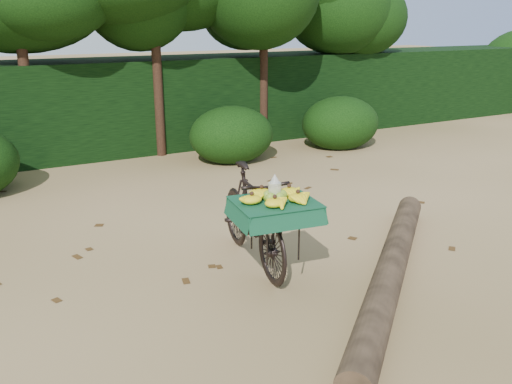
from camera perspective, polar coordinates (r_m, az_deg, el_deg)
ground at (r=5.96m, az=2.76°, el=-7.53°), size 80.00×80.00×0.00m
vendor_bicycle at (r=5.75m, az=-0.28°, el=-2.55°), size 0.86×1.87×1.08m
fallen_log at (r=5.68m, az=14.03°, el=-7.79°), size 3.23×2.86×0.29m
hedge_backdrop at (r=11.37m, az=-14.04°, el=8.87°), size 26.00×1.80×1.80m
tree_row at (r=10.34m, az=-16.89°, el=13.96°), size 14.50×2.00×4.00m
bush_clumps at (r=9.72m, az=-7.90°, el=5.11°), size 8.80×1.70×0.90m
leaf_litter at (r=6.47m, az=-0.23°, el=-5.35°), size 7.00×7.30×0.01m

